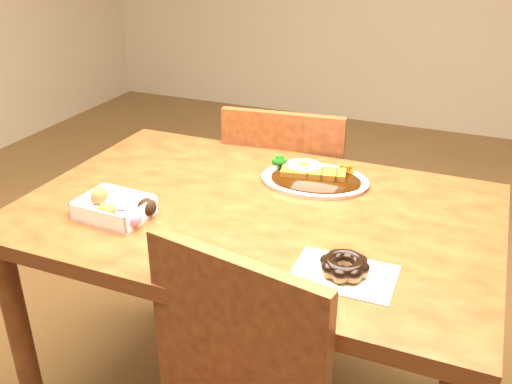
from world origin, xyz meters
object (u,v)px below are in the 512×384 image
at_px(chair_far, 289,206).
at_px(katsu_curry_plate, 313,177).
at_px(pon_de_ring, 344,266).
at_px(donut_box, 114,207).
at_px(table, 256,240).

bearing_deg(chair_far, katsu_curry_plate, 112.60).
height_order(chair_far, katsu_curry_plate, chair_far).
bearing_deg(katsu_curry_plate, chair_far, 119.07).
distance_m(katsu_curry_plate, pon_de_ring, 0.46).
height_order(donut_box, pon_de_ring, donut_box).
xyz_separation_m(chair_far, donut_box, (-0.21, -0.71, 0.30)).
height_order(table, chair_far, chair_far).
bearing_deg(katsu_curry_plate, pon_de_ring, -64.35).
relative_size(table, pon_de_ring, 5.60).
height_order(katsu_curry_plate, pon_de_ring, katsu_curry_plate).
distance_m(table, chair_far, 0.57).
xyz_separation_m(katsu_curry_plate, pon_de_ring, (0.20, -0.42, 0.01)).
distance_m(table, donut_box, 0.38).
relative_size(table, donut_box, 5.90).
distance_m(donut_box, pon_de_ring, 0.60).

